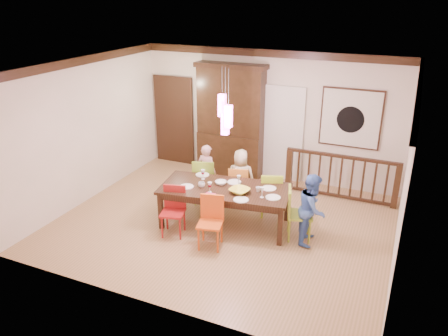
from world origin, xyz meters
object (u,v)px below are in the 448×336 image
at_px(person_far_left, 207,172).
at_px(person_end_right, 312,209).
at_px(chair_end_right, 300,210).
at_px(china_hutch, 231,121).
at_px(balustrade, 341,176).
at_px(chair_far_left, 205,177).
at_px(dining_table, 225,191).
at_px(person_far_mid, 241,178).

bearing_deg(person_far_left, person_end_right, 169.78).
height_order(chair_end_right, person_far_left, person_far_left).
height_order(china_hutch, person_far_left, china_hutch).
distance_m(chair_end_right, balustrade, 1.94).
relative_size(chair_end_right, china_hutch, 0.36).
xyz_separation_m(china_hutch, balustrade, (2.62, -0.35, -0.79)).
bearing_deg(person_end_right, chair_far_left, 72.05).
xyz_separation_m(chair_far_left, person_far_left, (-0.03, 0.18, 0.04)).
xyz_separation_m(dining_table, person_far_left, (-0.78, 0.86, -0.08)).
distance_m(china_hutch, balustrade, 2.76).
bearing_deg(person_far_left, balustrade, -147.44).
relative_size(chair_end_right, person_end_right, 0.75).
distance_m(china_hutch, person_far_mid, 1.79).
bearing_deg(chair_end_right, chair_far_left, 57.07).
distance_m(dining_table, chair_far_left, 1.02).
relative_size(chair_far_left, balustrade, 0.41).
relative_size(balustrade, person_far_mid, 1.98).
bearing_deg(dining_table, chair_far_left, 129.20).
relative_size(chair_far_left, china_hutch, 0.37).
height_order(dining_table, chair_end_right, chair_end_right).
xyz_separation_m(dining_table, person_end_right, (1.59, 0.05, -0.05)).
bearing_deg(chair_end_right, balustrade, -27.74).
relative_size(china_hutch, person_far_mid, 2.22).
distance_m(china_hutch, person_far_left, 1.63).
xyz_separation_m(dining_table, balustrade, (1.75, 1.98, -0.17)).
relative_size(person_far_left, person_far_mid, 1.02).
bearing_deg(person_far_left, chair_end_right, 168.66).
height_order(person_far_left, person_end_right, person_end_right).
height_order(chair_end_right, person_far_mid, person_far_mid).
bearing_deg(person_far_left, china_hutch, -77.82).
bearing_deg(chair_end_right, dining_table, 76.10).
relative_size(chair_far_left, chair_end_right, 1.01).
bearing_deg(person_far_mid, balustrade, -162.03).
height_order(chair_end_right, china_hutch, china_hutch).
distance_m(dining_table, person_far_left, 1.17).
bearing_deg(balustrade, chair_end_right, -100.78).
xyz_separation_m(person_far_mid, person_end_right, (1.64, -0.85, 0.04)).
height_order(chair_far_left, person_end_right, person_end_right).
relative_size(dining_table, chair_end_right, 2.61).
height_order(chair_end_right, person_end_right, person_end_right).
xyz_separation_m(dining_table, chair_far_left, (-0.75, 0.68, -0.13)).
height_order(chair_far_left, person_far_mid, person_far_mid).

